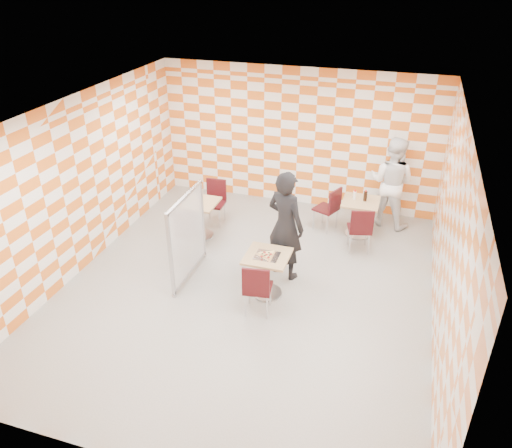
{
  "coord_description": "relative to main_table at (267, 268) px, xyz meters",
  "views": [
    {
      "loc": [
        2.2,
        -6.53,
        5.01
      ],
      "look_at": [
        0.1,
        0.2,
        1.15
      ],
      "focal_mm": 35.0,
      "sensor_mm": 36.0,
      "label": 1
    }
  ],
  "objects": [
    {
      "name": "partition",
      "position": [
        -1.44,
        0.11,
        0.28
      ],
      "size": [
        0.08,
        1.38,
        1.55
      ],
      "color": "white",
      "rests_on": "ground"
    },
    {
      "name": "soda_bottle",
      "position": [
        1.26,
        2.46,
        0.34
      ],
      "size": [
        0.07,
        0.07,
        0.23
      ],
      "color": "black",
      "rests_on": "second_table"
    },
    {
      "name": "empty_table",
      "position": [
        -1.8,
        1.46,
        0.0
      ],
      "size": [
        0.7,
        0.7,
        0.75
      ],
      "color": "tan",
      "rests_on": "ground"
    },
    {
      "name": "main_table",
      "position": [
        0.0,
        0.0,
        0.0
      ],
      "size": [
        0.7,
        0.7,
        0.75
      ],
      "color": "tan",
      "rests_on": "ground"
    },
    {
      "name": "chair_empty_far",
      "position": [
        -1.74,
        2.12,
        0.04
      ],
      "size": [
        0.44,
        0.45,
        0.92
      ],
      "color": "#3A0B0F",
      "rests_on": "ground"
    },
    {
      "name": "room_shell",
      "position": [
        -0.37,
        0.58,
        0.99
      ],
      "size": [
        7.0,
        7.0,
        7.0
      ],
      "color": "#989892",
      "rests_on": "ground"
    },
    {
      "name": "chair_main_front",
      "position": [
        0.01,
        -0.58,
        0.04
      ],
      "size": [
        0.47,
        0.48,
        0.92
      ],
      "color": "#3A0B0F",
      "rests_on": "ground"
    },
    {
      "name": "chair_second_side",
      "position": [
        0.6,
        2.45,
        0.04
      ],
      "size": [
        0.56,
        0.56,
        0.92
      ],
      "color": "#3A0B0F",
      "rests_on": "ground"
    },
    {
      "name": "pizza_on_foil",
      "position": [
        -0.0,
        -0.02,
        0.26
      ],
      "size": [
        0.4,
        0.4,
        0.04
      ],
      "color": "silver",
      "rests_on": "main_table"
    },
    {
      "name": "chair_empty_near",
      "position": [
        -1.76,
        0.75,
        0.04
      ],
      "size": [
        0.55,
        0.56,
        0.92
      ],
      "color": "#3A0B0F",
      "rests_on": "ground"
    },
    {
      "name": "second_table",
      "position": [
        1.19,
        2.44,
        0.0
      ],
      "size": [
        0.7,
        0.7,
        0.75
      ],
      "color": "tan",
      "rests_on": "ground"
    },
    {
      "name": "man_dark",
      "position": [
        0.13,
        0.65,
        0.46
      ],
      "size": [
        0.84,
        0.71,
        1.94
      ],
      "primitive_type": "imported",
      "rotation": [
        0.0,
        0.0,
        2.73
      ],
      "color": "black",
      "rests_on": "ground"
    },
    {
      "name": "man_white",
      "position": [
        1.7,
        3.09,
        0.43
      ],
      "size": [
        1.08,
        0.95,
        1.88
      ],
      "primitive_type": "imported",
      "rotation": [
        0.0,
        0.0,
        2.84
      ],
      "color": "white",
      "rests_on": "ground"
    },
    {
      "name": "chair_second_front",
      "position": [
        1.28,
        1.77,
        0.04
      ],
      "size": [
        0.51,
        0.52,
        0.92
      ],
      "color": "#3A0B0F",
      "rests_on": "ground"
    },
    {
      "name": "sport_bottle",
      "position": [
        1.05,
        2.49,
        0.33
      ],
      "size": [
        0.06,
        0.06,
        0.2
      ],
      "color": "white",
      "rests_on": "second_table"
    }
  ]
}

